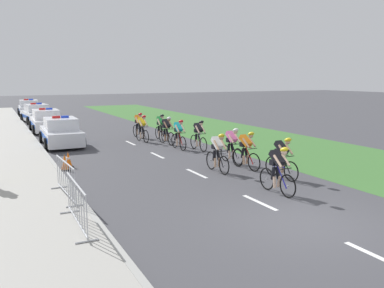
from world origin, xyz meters
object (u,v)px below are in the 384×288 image
cyclist_ninth (142,128)px  crowd_barrier_middle (66,179)px  cyclist_eleventh (161,127)px  traffic_cone_near (68,160)px  cyclist_fourth (246,150)px  cyclist_lead (278,169)px  police_car_third (37,114)px  police_car_furthest (29,108)px  cyclist_eighth (167,130)px  police_car_second (46,121)px  cyclist_seventh (179,134)px  cyclist_tenth (139,125)px  crowd_barrier_front (77,205)px  cyclist_fifth (232,145)px  police_car_nearest (61,133)px  traffic_cone_mid (65,162)px  cyclist_second (282,157)px  cyclist_sixth (199,135)px  cyclist_third (218,152)px

cyclist_ninth → crowd_barrier_middle: 11.02m
cyclist_ninth → cyclist_eleventh: 1.15m
cyclist_ninth → traffic_cone_near: (-4.89, -4.81, -0.48)m
cyclist_fourth → cyclist_lead: bearing=-108.0°
police_car_third → police_car_furthest: 6.68m
cyclist_fourth → cyclist_eighth: same height
police_car_second → cyclist_seventh: bearing=-63.3°
cyclist_tenth → crowd_barrier_front: size_ratio=0.74×
cyclist_fifth → police_car_nearest: size_ratio=0.39×
traffic_cone_mid → cyclist_eleventh: bearing=40.8°
cyclist_tenth → police_car_third: size_ratio=0.38×
cyclist_fifth → police_car_nearest: police_car_nearest is taller
cyclist_fifth → cyclist_ninth: same height
police_car_furthest → traffic_cone_near: size_ratio=6.96×
cyclist_fourth → cyclist_fifth: 1.19m
police_car_nearest → cyclist_fourth: bearing=-58.5°
police_car_third → crowd_barrier_middle: 22.63m
police_car_second → police_car_furthest: 12.85m
cyclist_fourth → cyclist_seventh: same height
cyclist_ninth → cyclist_eleventh: bearing=3.4°
cyclist_second → cyclist_fifth: size_ratio=1.00×
cyclist_ninth → cyclist_fourth: bearing=-80.9°
cyclist_sixth → crowd_barrier_front: size_ratio=0.74×
cyclist_second → police_car_furthest: police_car_furthest is taller
cyclist_eighth → traffic_cone_near: cyclist_eighth is taller
cyclist_third → police_car_furthest: 28.49m
cyclist_seventh → traffic_cone_mid: cyclist_seventh is taller
cyclist_third → cyclist_eighth: 6.89m
cyclist_sixth → cyclist_lead: bearing=-99.5°
cyclist_fourth → cyclist_fifth: bearing=86.0°
police_car_third → crowd_barrier_front: 25.21m
cyclist_sixth → cyclist_eighth: (-0.70, 2.40, 0.00)m
cyclist_third → cyclist_tenth: size_ratio=1.00×
cyclist_third → traffic_cone_mid: (-5.19, 2.96, -0.48)m
cyclist_lead → traffic_cone_near: 8.58m
police_car_furthest → crowd_barrier_front: (-1.63, -31.84, -0.03)m
cyclist_seventh → crowd_barrier_front: 11.11m
cyclist_sixth → cyclist_seventh: (-0.76, 0.72, 0.00)m
cyclist_eleventh → crowd_barrier_middle: size_ratio=0.74×
police_car_nearest → cyclist_ninth: bearing=-10.8°
cyclist_third → cyclist_second: bearing=-51.1°
cyclist_seventh → cyclist_eleventh: 3.22m
cyclist_eighth → crowd_barrier_middle: cyclist_eighth is taller
police_car_furthest → traffic_cone_near: police_car_furthest is taller
cyclist_third → police_car_second: police_car_second is taller
cyclist_fourth → police_car_furthest: bearing=101.3°
police_car_nearest → traffic_cone_mid: size_ratio=6.93×
cyclist_eighth → cyclist_ninth: bearing=121.3°
cyclist_tenth → police_car_third: bearing=111.5°
cyclist_second → cyclist_fourth: bearing=98.5°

